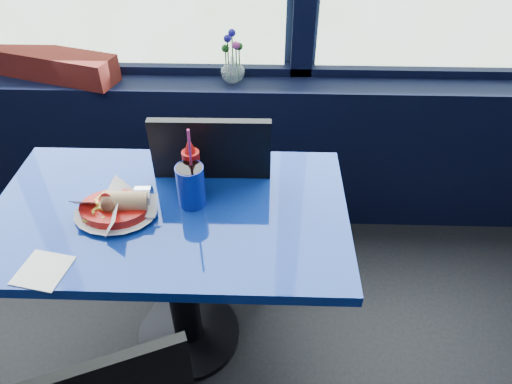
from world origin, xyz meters
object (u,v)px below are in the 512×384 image
chair_near_back (219,192)px  food_basket (116,208)px  soda_cup (191,185)px  near_table (175,246)px  planter_box (53,65)px  flower_vase (233,66)px  ketchup_bottle (192,169)px

chair_near_back → food_basket: 0.50m
soda_cup → near_table: bearing=-155.8°
food_basket → near_table: bearing=34.0°
food_basket → soda_cup: size_ratio=0.94×
chair_near_back → soda_cup: bearing=78.6°
chair_near_back → food_basket: bearing=49.5°
near_table → planter_box: bearing=128.3°
near_table → flower_vase: bearing=79.6°
planter_box → soda_cup: 1.14m
planter_box → ketchup_bottle: (0.77, -0.78, -0.01)m
flower_vase → food_basket: bearing=-109.7°
near_table → flower_vase: flower_vase is taller
food_basket → soda_cup: bearing=38.0°
flower_vase → soda_cup: size_ratio=0.76×
near_table → food_basket: food_basket is taller
chair_near_back → planter_box: chair_near_back is taller
chair_near_back → ketchup_bottle: size_ratio=4.41×
soda_cup → planter_box: bearing=132.4°
planter_box → food_basket: (0.53, -0.91, -0.08)m
chair_near_back → ketchup_bottle: bearing=75.0°
food_basket → ketchup_bottle: size_ratio=1.33×
near_table → soda_cup: size_ratio=3.79×
planter_box → near_table: bearing=-34.5°
flower_vase → food_basket: size_ratio=0.81×
planter_box → flower_vase: flower_vase is taller
chair_near_back → flower_vase: flower_vase is taller
chair_near_back → planter_box: bearing=-35.0°
chair_near_back → food_basket: chair_near_back is taller
flower_vase → near_table: bearing=-100.4°
chair_near_back → flower_vase: 0.63m
food_basket → soda_cup: (0.24, 0.07, 0.05)m
chair_near_back → ketchup_bottle: (-0.06, -0.22, 0.28)m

